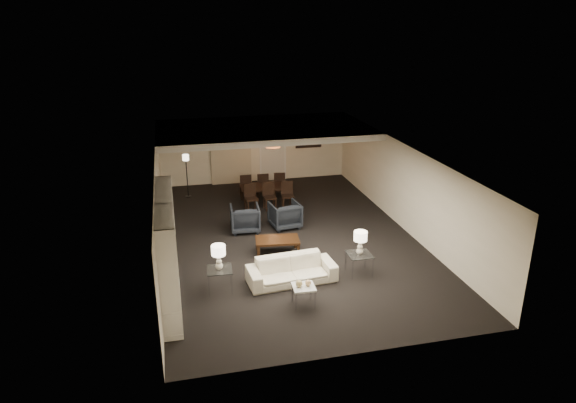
{
  "coord_description": "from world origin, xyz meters",
  "views": [
    {
      "loc": [
        -3.09,
        -13.06,
        6.0
      ],
      "look_at": [
        0.0,
        0.0,
        1.1
      ],
      "focal_mm": 32.0,
      "sensor_mm": 36.0,
      "label": 1
    }
  ],
  "objects_px": {
    "chair_fr": "(279,183)",
    "sofa": "(292,270)",
    "pendant_light": "(273,143)",
    "chair_nr": "(288,195)",
    "coffee_table": "(277,246)",
    "table_lamp_left": "(219,257)",
    "dining_table": "(266,194)",
    "side_table_right": "(359,264)",
    "table_lamp_right": "(360,243)",
    "chair_fm": "(262,185)",
    "floor_speaker": "(174,258)",
    "floor_lamp": "(187,176)",
    "vase_blue": "(169,277)",
    "chair_nm": "(270,197)",
    "television": "(169,236)",
    "armchair_left": "(245,218)",
    "side_table_left": "(220,279)",
    "armchair_right": "(285,215)",
    "vase_amber": "(166,236)",
    "marble_table": "(303,296)",
    "chair_nl": "(251,198)",
    "chair_fl": "(245,186)"
  },
  "relations": [
    {
      "from": "chair_nl",
      "to": "pendant_light",
      "type": "bearing_deg",
      "value": 43.72
    },
    {
      "from": "television",
      "to": "armchair_left",
      "type": "bearing_deg",
      "value": -42.31
    },
    {
      "from": "side_table_right",
      "to": "vase_blue",
      "type": "distance_m",
      "value": 4.77
    },
    {
      "from": "chair_nm",
      "to": "chair_fr",
      "type": "height_order",
      "value": "same"
    },
    {
      "from": "coffee_table",
      "to": "chair_nm",
      "type": "bearing_deg",
      "value": 82.07
    },
    {
      "from": "floor_speaker",
      "to": "chair_nr",
      "type": "relative_size",
      "value": 1.37
    },
    {
      "from": "vase_blue",
      "to": "chair_nm",
      "type": "distance_m",
      "value": 7.01
    },
    {
      "from": "pendant_light",
      "to": "chair_nr",
      "type": "height_order",
      "value": "pendant_light"
    },
    {
      "from": "pendant_light",
      "to": "coffee_table",
      "type": "distance_m",
      "value": 4.81
    },
    {
      "from": "side_table_left",
      "to": "chair_fl",
      "type": "distance_m",
      "value": 6.35
    },
    {
      "from": "coffee_table",
      "to": "side_table_right",
      "type": "distance_m",
      "value": 2.34
    },
    {
      "from": "chair_nm",
      "to": "chair_nr",
      "type": "bearing_deg",
      "value": -3.01
    },
    {
      "from": "armchair_left",
      "to": "vase_amber",
      "type": "height_order",
      "value": "vase_amber"
    },
    {
      "from": "chair_fr",
      "to": "sofa",
      "type": "bearing_deg",
      "value": 87.93
    },
    {
      "from": "marble_table",
      "to": "floor_speaker",
      "type": "height_order",
      "value": "floor_speaker"
    },
    {
      "from": "coffee_table",
      "to": "floor_speaker",
      "type": "bearing_deg",
      "value": -160.96
    },
    {
      "from": "coffee_table",
      "to": "chair_fm",
      "type": "relative_size",
      "value": 1.3
    },
    {
      "from": "dining_table",
      "to": "chair_fm",
      "type": "bearing_deg",
      "value": 92.07
    },
    {
      "from": "coffee_table",
      "to": "table_lamp_left",
      "type": "distance_m",
      "value": 2.42
    },
    {
      "from": "table_lamp_right",
      "to": "chair_nr",
      "type": "bearing_deg",
      "value": 97.59
    },
    {
      "from": "vase_amber",
      "to": "chair_fm",
      "type": "relative_size",
      "value": 0.19
    },
    {
      "from": "coffee_table",
      "to": "side_table_right",
      "type": "bearing_deg",
      "value": -43.26
    },
    {
      "from": "armchair_right",
      "to": "table_lamp_left",
      "type": "relative_size",
      "value": 1.44
    },
    {
      "from": "coffee_table",
      "to": "floor_lamp",
      "type": "distance_m",
      "value": 5.58
    },
    {
      "from": "chair_nm",
      "to": "floor_lamp",
      "type": "distance_m",
      "value": 3.18
    },
    {
      "from": "chair_nm",
      "to": "armchair_right",
      "type": "bearing_deg",
      "value": -87.61
    },
    {
      "from": "sofa",
      "to": "armchair_right",
      "type": "bearing_deg",
      "value": 75.22
    },
    {
      "from": "vase_amber",
      "to": "chair_fm",
      "type": "xyz_separation_m",
      "value": [
        3.25,
        6.58,
        -1.21
      ]
    },
    {
      "from": "side_table_right",
      "to": "table_lamp_right",
      "type": "xyz_separation_m",
      "value": [
        0.0,
        0.0,
        0.56
      ]
    },
    {
      "from": "side_table_left",
      "to": "floor_speaker",
      "type": "relative_size",
      "value": 0.47
    },
    {
      "from": "coffee_table",
      "to": "side_table_left",
      "type": "xyz_separation_m",
      "value": [
        -1.7,
        -1.6,
        0.06
      ]
    },
    {
      "from": "side_table_left",
      "to": "armchair_right",
      "type": "bearing_deg",
      "value": 55.12
    },
    {
      "from": "pendant_light",
      "to": "chair_fr",
      "type": "distance_m",
      "value": 1.51
    },
    {
      "from": "pendant_light",
      "to": "armchair_left",
      "type": "height_order",
      "value": "pendant_light"
    },
    {
      "from": "armchair_right",
      "to": "vase_blue",
      "type": "bearing_deg",
      "value": 45.64
    },
    {
      "from": "vase_amber",
      "to": "chair_fl",
      "type": "bearing_deg",
      "value": 68.03
    },
    {
      "from": "vase_blue",
      "to": "table_lamp_left",
      "type": "bearing_deg",
      "value": 50.02
    },
    {
      "from": "floor_speaker",
      "to": "chair_fl",
      "type": "bearing_deg",
      "value": 44.78
    },
    {
      "from": "pendant_light",
      "to": "chair_nm",
      "type": "distance_m",
      "value": 1.92
    },
    {
      "from": "sofa",
      "to": "coffee_table",
      "type": "distance_m",
      "value": 1.6
    },
    {
      "from": "floor_speaker",
      "to": "vase_amber",
      "type": "bearing_deg",
      "value": -116.07
    },
    {
      "from": "marble_table",
      "to": "vase_amber",
      "type": "relative_size",
      "value": 2.79
    },
    {
      "from": "sofa",
      "to": "dining_table",
      "type": "distance_m",
      "value": 5.52
    },
    {
      "from": "table_lamp_left",
      "to": "sofa",
      "type": "bearing_deg",
      "value": 0.0
    },
    {
      "from": "side_table_left",
      "to": "chair_nr",
      "type": "height_order",
      "value": "chair_nr"
    },
    {
      "from": "armchair_right",
      "to": "vase_amber",
      "type": "bearing_deg",
      "value": 39.64
    },
    {
      "from": "armchair_left",
      "to": "chair_nr",
      "type": "relative_size",
      "value": 0.97
    },
    {
      "from": "side_table_left",
      "to": "chair_fr",
      "type": "height_order",
      "value": "chair_fr"
    },
    {
      "from": "side_table_left",
      "to": "table_lamp_right",
      "type": "relative_size",
      "value": 0.97
    },
    {
      "from": "floor_lamp",
      "to": "sofa",
      "type": "bearing_deg",
      "value": -72.86
    }
  ]
}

